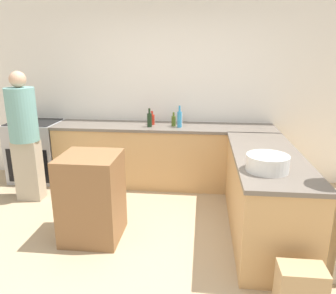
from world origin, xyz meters
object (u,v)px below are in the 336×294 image
island_table (92,197)px  mixing_bowl (267,163)px  person_by_range (24,133)px  dish_soap_bottle (180,119)px  olive_oil_bottle (174,121)px  hot_sauce_bottle (152,119)px  paper_bag (300,292)px  range_oven (37,151)px  vinegar_bottle_clear (179,118)px  wine_bottle_dark (150,120)px

island_table → mixing_bowl: size_ratio=2.46×
island_table → person_by_range: size_ratio=0.54×
dish_soap_bottle → olive_oil_bottle: size_ratio=1.54×
island_table → mixing_bowl: bearing=-7.4°
island_table → person_by_range: 1.47m
dish_soap_bottle → hot_sauce_bottle: size_ratio=1.54×
dish_soap_bottle → person_by_range: (-1.93, -0.61, -0.10)m
person_by_range → paper_bag: bearing=-29.9°
island_table → paper_bag: size_ratio=2.20×
range_oven → mixing_bowl: 3.56m
vinegar_bottle_clear → island_table: bearing=-115.1°
island_table → olive_oil_bottle: size_ratio=4.64×
paper_bag → vinegar_bottle_clear: bearing=112.8°
person_by_range → range_oven: bearing=109.3°
range_oven → olive_oil_bottle: olive_oil_bottle is taller
vinegar_bottle_clear → olive_oil_bottle: vinegar_bottle_clear is taller
island_table → range_oven: bearing=132.2°
range_oven → olive_oil_bottle: size_ratio=4.62×
vinegar_bottle_clear → paper_bag: vinegar_bottle_clear is taller
range_oven → vinegar_bottle_clear: 2.22m
island_table → mixing_bowl: 1.77m
range_oven → vinegar_bottle_clear: bearing=3.7°
island_table → wine_bottle_dark: wine_bottle_dark is taller
wine_bottle_dark → paper_bag: bearing=-57.5°
person_by_range → paper_bag: (2.99, -1.72, -0.70)m
person_by_range → olive_oil_bottle: bearing=20.2°
island_table → vinegar_bottle_clear: size_ratio=4.09×
olive_oil_bottle → hot_sauce_bottle: bearing=166.9°
dish_soap_bottle → paper_bag: bearing=-65.6°
island_table → olive_oil_bottle: (0.71, 1.50, 0.51)m
wine_bottle_dark → paper_bag: size_ratio=0.63×
hot_sauce_bottle → island_table: bearing=-104.0°
person_by_range → mixing_bowl: bearing=-20.3°
wine_bottle_dark → paper_bag: wine_bottle_dark is taller
island_table → vinegar_bottle_clear: vinegar_bottle_clear is taller
mixing_bowl → wine_bottle_dark: bearing=128.6°
range_oven → hot_sauce_bottle: size_ratio=4.63×
person_by_range → paper_bag: size_ratio=4.07×
vinegar_bottle_clear → paper_bag: (1.08, -2.56, -0.77)m
vinegar_bottle_clear → hot_sauce_bottle: (-0.39, -0.09, -0.01)m
mixing_bowl → vinegar_bottle_clear: vinegar_bottle_clear is taller
range_oven → hot_sauce_bottle: (1.77, 0.05, 0.52)m
dish_soap_bottle → person_by_range: person_by_range is taller
island_table → olive_oil_bottle: 1.73m
vinegar_bottle_clear → paper_bag: size_ratio=0.54×
range_oven → wine_bottle_dark: size_ratio=3.46×
vinegar_bottle_clear → dish_soap_bottle: 0.23m
dish_soap_bottle → paper_bag: 2.69m
mixing_bowl → dish_soap_bottle: bearing=118.3°
olive_oil_bottle → person_by_range: bearing=-159.8°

